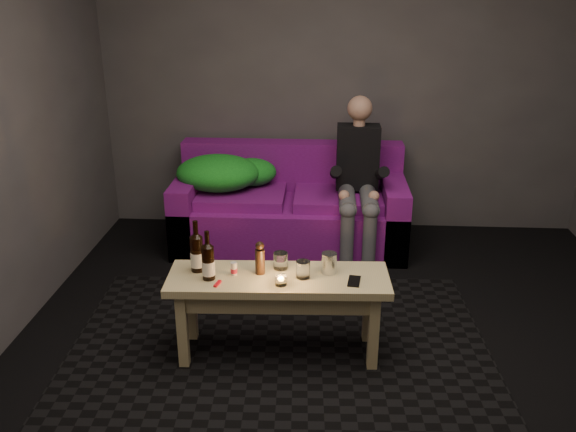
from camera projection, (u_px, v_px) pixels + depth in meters
The scene contains 17 objects.
floor at pixel (346, 376), 3.35m from camera, with size 4.50×4.50×0.00m, color black.
room at pixel (354, 60), 3.19m from camera, with size 4.50×4.50×4.50m.
rug at pixel (279, 347), 3.60m from camera, with size 2.46×1.79×0.01m, color black.
sofa at pixel (290, 210), 4.95m from camera, with size 1.82×0.82×0.78m.
green_blanket at pixel (224, 173), 4.87m from camera, with size 0.80×0.55×0.27m.
person at pixel (358, 176), 4.66m from camera, with size 0.33×0.76×1.22m.
coffee_table at pixel (278, 290), 3.41m from camera, with size 1.24×0.44×0.50m.
beer_bottle_a at pixel (197, 253), 3.40m from camera, with size 0.08×0.08×0.30m.
beer_bottle_b at pixel (208, 262), 3.30m from camera, with size 0.07×0.07×0.28m.
salt_shaker at pixel (234, 269), 3.37m from camera, with size 0.04×0.04×0.08m, color silver.
pepper_mill at pixel (260, 262), 3.38m from camera, with size 0.05×0.05×0.14m, color black.
tumbler_back at pixel (281, 261), 3.45m from camera, with size 0.08×0.08×0.10m, color white.
tealight at pixel (281, 280), 3.27m from camera, with size 0.07×0.07×0.05m.
tumbler_front at pixel (303, 269), 3.34m from camera, with size 0.08×0.08×0.10m, color white.
steel_cup at pixel (329, 263), 3.39m from camera, with size 0.09×0.09×0.12m, color silver.
smartphone at pixel (354, 281), 3.31m from camera, with size 0.06×0.13×0.01m, color black.
red_lighter at pixel (218, 284), 3.28m from camera, with size 0.02×0.07×0.01m, color red.
Camera 1 is at (-0.15, -2.81, 2.04)m, focal length 38.00 mm.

